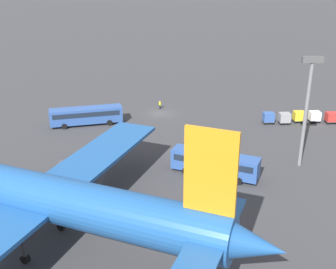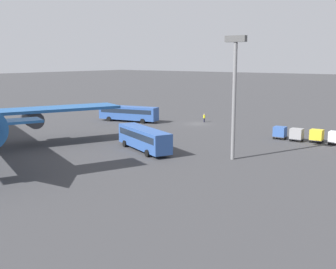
# 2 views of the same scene
# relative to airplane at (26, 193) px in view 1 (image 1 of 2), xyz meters

# --- Properties ---
(ground_plane) EXTENTS (600.00, 600.00, 0.00)m
(ground_plane) POSITION_rel_airplane_xyz_m (-13.28, -40.77, -5.84)
(ground_plane) COLOR #38383A
(airplane) EXTENTS (49.24, 43.41, 15.56)m
(airplane) POSITION_rel_airplane_xyz_m (0.00, 0.00, 0.00)
(airplane) COLOR #1E5193
(airplane) RESTS_ON ground
(shuttle_bus_near) EXTENTS (13.12, 5.49, 3.18)m
(shuttle_bus_near) POSITION_rel_airplane_xyz_m (0.05, -34.86, -3.93)
(shuttle_bus_near) COLOR #2D5199
(shuttle_bus_near) RESTS_ON ground
(shuttle_bus_far) EXTENTS (12.11, 7.29, 3.24)m
(shuttle_bus_far) POSITION_rel_airplane_xyz_m (-20.87, -14.85, -3.90)
(shuttle_bus_far) COLOR #2D5199
(shuttle_bus_far) RESTS_ON ground
(worker_person) EXTENTS (0.38, 0.38, 1.74)m
(worker_person) POSITION_rel_airplane_xyz_m (-13.22, -43.50, -4.97)
(worker_person) COLOR #1E1E2D
(worker_person) RESTS_ON ground
(cargo_cart_red) EXTENTS (2.07, 1.77, 2.06)m
(cargo_cart_red) POSITION_rel_airplane_xyz_m (-44.59, -34.98, -4.65)
(cargo_cart_red) COLOR #38383D
(cargo_cart_red) RESTS_ON ground
(cargo_cart_white) EXTENTS (2.07, 1.77, 2.06)m
(cargo_cart_white) POSITION_rel_airplane_xyz_m (-41.71, -35.53, -4.65)
(cargo_cart_white) COLOR #38383D
(cargo_cart_white) RESTS_ON ground
(cargo_cart_yellow) EXTENTS (2.07, 1.77, 2.06)m
(cargo_cart_yellow) POSITION_rel_airplane_xyz_m (-38.82, -35.62, -4.65)
(cargo_cart_yellow) COLOR #38383D
(cargo_cart_yellow) RESTS_ON ground
(cargo_cart_grey) EXTENTS (2.07, 1.77, 2.06)m
(cargo_cart_grey) POSITION_rel_airplane_xyz_m (-35.94, -34.74, -4.65)
(cargo_cart_grey) COLOR #38383D
(cargo_cart_grey) RESTS_ON ground
(cargo_cart_blue) EXTENTS (2.07, 1.77, 2.06)m
(cargo_cart_blue) POSITION_rel_airplane_xyz_m (-33.05, -34.98, -4.65)
(cargo_cart_blue) COLOR #38383D
(cargo_cart_blue) RESTS_ON ground
(light_pole) EXTENTS (2.80, 0.70, 15.86)m
(light_pole) POSITION_rel_airplane_xyz_m (-33.56, -17.76, 4.02)
(light_pole) COLOR slate
(light_pole) RESTS_ON ground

